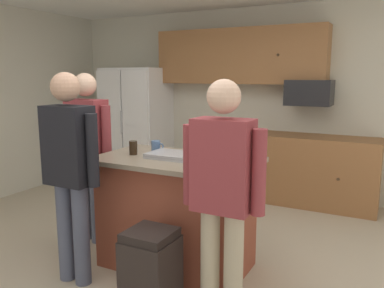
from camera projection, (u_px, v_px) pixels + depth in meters
name	position (u px, v px, depth m)	size (l,w,h in m)	color
floor	(169.00, 275.00, 3.35)	(7.04, 7.04, 0.00)	#B7A88E
back_wall	(270.00, 102.00, 5.57)	(6.40, 0.10, 2.60)	beige
cabinet_run_upper	(239.00, 56.00, 5.47)	(2.40, 0.38, 0.75)	#936038
cabinet_run_lower	(305.00, 170.00, 5.16)	(1.80, 0.63, 0.90)	#936038
refrigerator	(137.00, 126.00, 6.18)	(0.93, 0.76, 1.78)	white
microwave_over_range	(309.00, 93.00, 5.01)	(0.56, 0.40, 0.32)	black
kitchen_island	(176.00, 212.00, 3.44)	(1.38, 0.83, 0.98)	brown
person_elder_center	(70.00, 165.00, 3.09)	(0.57, 0.22, 1.70)	#4C5166
person_host_foreground	(88.00, 146.00, 3.89)	(0.57, 0.22, 1.69)	#4C5166
person_guest_left	(223.00, 188.00, 2.55)	(0.57, 0.22, 1.65)	tan
mug_ceramic_white	(218.00, 160.00, 3.04)	(0.12, 0.08, 0.11)	#4C6B99
glass_pilsner	(133.00, 148.00, 3.50)	(0.07, 0.07, 0.12)	black
mug_blue_stoneware	(156.00, 146.00, 3.63)	(0.13, 0.08, 0.10)	#4C6B99
glass_dark_ale	(202.00, 153.00, 3.23)	(0.06, 0.06, 0.13)	black
glass_stout_tall	(233.00, 154.00, 3.21)	(0.06, 0.06, 0.13)	black
glass_short_whisky	(216.00, 149.00, 3.36)	(0.07, 0.07, 0.15)	black
serving_tray	(174.00, 155.00, 3.37)	(0.44, 0.30, 0.04)	#B7B7BC
trash_bin	(151.00, 272.00, 2.79)	(0.34, 0.34, 0.61)	black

